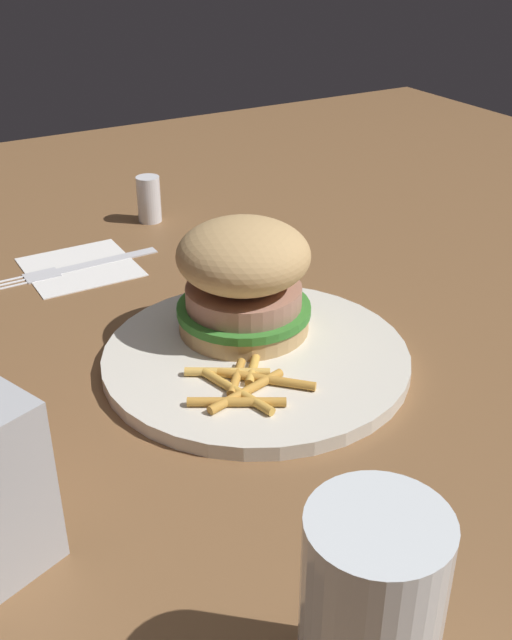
# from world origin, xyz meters

# --- Properties ---
(ground_plane) EXTENTS (1.60, 1.60, 0.00)m
(ground_plane) POSITION_xyz_m (0.00, 0.00, 0.00)
(ground_plane) COLOR brown
(plate) EXTENTS (0.25, 0.25, 0.01)m
(plate) POSITION_xyz_m (-0.02, -0.01, 0.01)
(plate) COLOR silver
(plate) RESTS_ON ground_plane
(sandwich) EXTENTS (0.12, 0.12, 0.10)m
(sandwich) POSITION_xyz_m (-0.06, -0.00, 0.06)
(sandwich) COLOR tan
(sandwich) RESTS_ON plate
(fries_pile) EXTENTS (0.09, 0.10, 0.01)m
(fries_pile) POSITION_xyz_m (0.02, -0.04, 0.02)
(fries_pile) COLOR gold
(fries_pile) RESTS_ON plate
(napkin) EXTENTS (0.11, 0.11, 0.00)m
(napkin) POSITION_xyz_m (-0.28, -0.08, 0.00)
(napkin) COLOR white
(napkin) RESTS_ON ground_plane
(fork) EXTENTS (0.02, 0.17, 0.00)m
(fork) POSITION_xyz_m (-0.28, -0.08, 0.00)
(fork) COLOR silver
(fork) RESTS_ON napkin
(drink_glass) EXTENTS (0.07, 0.07, 0.11)m
(drink_glass) POSITION_xyz_m (0.27, -0.12, 0.05)
(drink_glass) COLOR silver
(drink_glass) RESTS_ON ground_plane
(salt_shaker) EXTENTS (0.03, 0.03, 0.06)m
(salt_shaker) POSITION_xyz_m (-0.37, 0.04, 0.03)
(salt_shaker) COLOR white
(salt_shaker) RESTS_ON ground_plane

